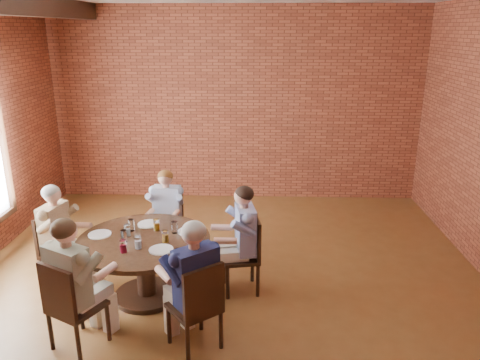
{
  "coord_description": "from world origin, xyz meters",
  "views": [
    {
      "loc": [
        0.35,
        -4.75,
        3.0
      ],
      "look_at": [
        0.15,
        1.0,
        1.13
      ],
      "focal_mm": 35.0,
      "sensor_mm": 36.0,
      "label": 1
    }
  ],
  "objects_px": {
    "diner_a": "(240,240)",
    "diner_c": "(60,237)",
    "chair_e": "(198,304)",
    "smartphone": "(176,251)",
    "chair_c": "(56,247)",
    "dining_table": "(145,256)",
    "chair_d": "(69,304)",
    "chair_a": "(247,251)",
    "chair_b": "(168,223)",
    "diner_b": "(167,216)",
    "diner_d": "(74,284)",
    "diner_e": "(193,286)"
  },
  "relations": [
    {
      "from": "dining_table",
      "to": "smartphone",
      "type": "relative_size",
      "value": 11.36
    },
    {
      "from": "chair_a",
      "to": "chair_e",
      "type": "bearing_deg",
      "value": -31.74
    },
    {
      "from": "diner_a",
      "to": "chair_c",
      "type": "xyz_separation_m",
      "value": [
        -2.23,
        0.05,
        -0.16
      ]
    },
    {
      "from": "diner_a",
      "to": "diner_b",
      "type": "bearing_deg",
      "value": -138.89
    },
    {
      "from": "chair_e",
      "to": "diner_e",
      "type": "xyz_separation_m",
      "value": [
        -0.05,
        0.07,
        0.16
      ]
    },
    {
      "from": "chair_b",
      "to": "diner_e",
      "type": "relative_size",
      "value": 0.66
    },
    {
      "from": "diner_b",
      "to": "diner_d",
      "type": "bearing_deg",
      "value": -101.82
    },
    {
      "from": "chair_b",
      "to": "diner_c",
      "type": "height_order",
      "value": "diner_c"
    },
    {
      "from": "diner_e",
      "to": "diner_c",
      "type": "bearing_deg",
      "value": -70.34
    },
    {
      "from": "dining_table",
      "to": "chair_b",
      "type": "xyz_separation_m",
      "value": [
        0.07,
        1.08,
        -0.04
      ]
    },
    {
      "from": "chair_d",
      "to": "chair_b",
      "type": "bearing_deg",
      "value": -78.12
    },
    {
      "from": "diner_d",
      "to": "chair_e",
      "type": "height_order",
      "value": "diner_d"
    },
    {
      "from": "diner_c",
      "to": "dining_table",
      "type": "bearing_deg",
      "value": -90.0
    },
    {
      "from": "chair_d",
      "to": "diner_d",
      "type": "height_order",
      "value": "diner_d"
    },
    {
      "from": "dining_table",
      "to": "diner_d",
      "type": "relative_size",
      "value": 1.1
    },
    {
      "from": "diner_e",
      "to": "chair_e",
      "type": "bearing_deg",
      "value": 90.0
    },
    {
      "from": "diner_a",
      "to": "chair_b",
      "type": "bearing_deg",
      "value": -141.43
    },
    {
      "from": "dining_table",
      "to": "diner_d",
      "type": "bearing_deg",
      "value": -117.68
    },
    {
      "from": "chair_e",
      "to": "diner_c",
      "type": "bearing_deg",
      "value": -71.12
    },
    {
      "from": "diner_c",
      "to": "chair_e",
      "type": "relative_size",
      "value": 1.36
    },
    {
      "from": "chair_a",
      "to": "diner_a",
      "type": "xyz_separation_m",
      "value": [
        -0.08,
        -0.02,
        0.15
      ]
    },
    {
      "from": "diner_b",
      "to": "chair_a",
      "type": "bearing_deg",
      "value": -31.84
    },
    {
      "from": "chair_a",
      "to": "chair_d",
      "type": "height_order",
      "value": "chair_d"
    },
    {
      "from": "dining_table",
      "to": "diner_e",
      "type": "height_order",
      "value": "diner_e"
    },
    {
      "from": "dining_table",
      "to": "chair_d",
      "type": "distance_m",
      "value": 1.09
    },
    {
      "from": "diner_c",
      "to": "chair_e",
      "type": "bearing_deg",
      "value": -110.38
    },
    {
      "from": "chair_c",
      "to": "diner_d",
      "type": "distance_m",
      "value": 1.34
    },
    {
      "from": "chair_b",
      "to": "dining_table",
      "type": "bearing_deg",
      "value": -90.0
    },
    {
      "from": "chair_e",
      "to": "smartphone",
      "type": "xyz_separation_m",
      "value": [
        -0.3,
        0.62,
        0.24
      ]
    },
    {
      "from": "diner_c",
      "to": "smartphone",
      "type": "distance_m",
      "value": 1.58
    },
    {
      "from": "diner_d",
      "to": "smartphone",
      "type": "relative_size",
      "value": 10.34
    },
    {
      "from": "diner_d",
      "to": "smartphone",
      "type": "bearing_deg",
      "value": -119.08
    },
    {
      "from": "dining_table",
      "to": "diner_e",
      "type": "distance_m",
      "value": 1.1
    },
    {
      "from": "diner_b",
      "to": "chair_c",
      "type": "xyz_separation_m",
      "value": [
        -1.21,
        -0.75,
        -0.12
      ]
    },
    {
      "from": "chair_d",
      "to": "chair_e",
      "type": "xyz_separation_m",
      "value": [
        1.23,
        0.04,
        -0.0
      ]
    },
    {
      "from": "chair_d",
      "to": "diner_e",
      "type": "xyz_separation_m",
      "value": [
        1.18,
        0.11,
        0.16
      ]
    },
    {
      "from": "chair_c",
      "to": "chair_e",
      "type": "distance_m",
      "value": 2.21
    },
    {
      "from": "dining_table",
      "to": "chair_e",
      "type": "xyz_separation_m",
      "value": [
        0.72,
        -0.92,
        -0.02
      ]
    },
    {
      "from": "dining_table",
      "to": "chair_d",
      "type": "height_order",
      "value": "chair_d"
    },
    {
      "from": "diner_a",
      "to": "diner_c",
      "type": "distance_m",
      "value": 2.15
    },
    {
      "from": "smartphone",
      "to": "diner_a",
      "type": "bearing_deg",
      "value": 58.92
    },
    {
      "from": "diner_d",
      "to": "chair_a",
      "type": "bearing_deg",
      "value": -118.3
    },
    {
      "from": "chair_a",
      "to": "chair_c",
      "type": "distance_m",
      "value": 2.31
    },
    {
      "from": "diner_c",
      "to": "chair_d",
      "type": "bearing_deg",
      "value": -142.36
    },
    {
      "from": "dining_table",
      "to": "chair_a",
      "type": "xyz_separation_m",
      "value": [
        1.17,
        0.22,
        -0.03
      ]
    },
    {
      "from": "diner_b",
      "to": "dining_table",
      "type": "bearing_deg",
      "value": -90.0
    },
    {
      "from": "diner_a",
      "to": "dining_table",
      "type": "bearing_deg",
      "value": -90.0
    },
    {
      "from": "chair_a",
      "to": "chair_e",
      "type": "xyz_separation_m",
      "value": [
        -0.44,
        -1.14,
        0.01
      ]
    },
    {
      "from": "chair_b",
      "to": "chair_d",
      "type": "distance_m",
      "value": 2.12
    },
    {
      "from": "diner_e",
      "to": "smartphone",
      "type": "distance_m",
      "value": 0.61
    }
  ]
}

